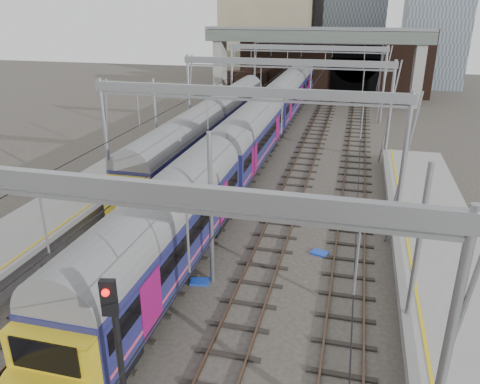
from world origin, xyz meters
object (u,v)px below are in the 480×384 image
(train_main, at_px, (269,114))
(signal_near_left, at_px, (57,309))
(signal_near_centre, at_px, (117,347))
(train_second, at_px, (211,126))

(train_main, xyz_separation_m, signal_near_left, (-0.84, -31.05, 0.37))
(signal_near_centre, bearing_deg, train_main, 82.20)
(signal_near_left, bearing_deg, train_main, 103.28)
(train_second, height_order, signal_near_left, train_second)
(signal_near_left, bearing_deg, train_second, 111.75)
(signal_near_left, distance_m, signal_near_centre, 3.52)
(train_main, bearing_deg, signal_near_left, -91.55)
(train_second, xyz_separation_m, signal_near_centre, (6.19, -27.76, 1.03))
(train_second, xyz_separation_m, signal_near_left, (3.16, -26.05, 0.50))
(train_main, height_order, signal_near_centre, signal_near_centre)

